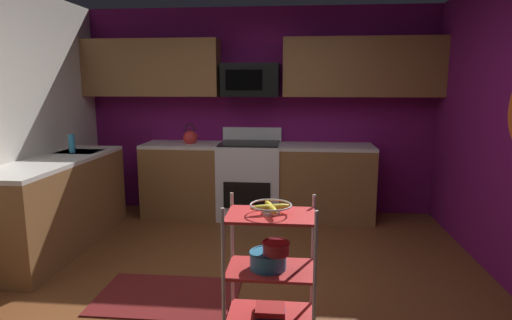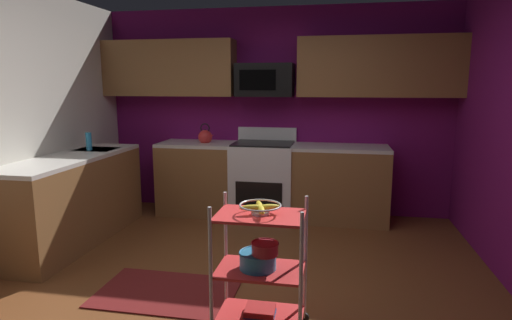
{
  "view_description": "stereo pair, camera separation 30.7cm",
  "coord_description": "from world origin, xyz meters",
  "px_view_note": "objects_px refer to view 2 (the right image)",
  "views": [
    {
      "loc": [
        0.49,
        -3.09,
        1.65
      ],
      "look_at": [
        0.17,
        0.26,
        1.05
      ],
      "focal_mm": 29.91,
      "sensor_mm": 36.0,
      "label": 1
    },
    {
      "loc": [
        0.8,
        -3.04,
        1.65
      ],
      "look_at": [
        0.17,
        0.26,
        1.05
      ],
      "focal_mm": 29.91,
      "sensor_mm": 36.0,
      "label": 2
    }
  ],
  "objects_px": {
    "fruit_bowl": "(260,207)",
    "microwave": "(265,80)",
    "book_stack": "(260,311)",
    "oven_range": "(263,179)",
    "mixing_bowl_small": "(265,248)",
    "dish_soap_bottle": "(89,141)",
    "kettle": "(205,137)",
    "mixing_bowl_large": "(258,260)",
    "rolling_cart": "(260,269)"
  },
  "relations": [
    {
      "from": "mixing_bowl_large",
      "to": "book_stack",
      "type": "bearing_deg",
      "value": 0.0
    },
    {
      "from": "mixing_bowl_large",
      "to": "mixing_bowl_small",
      "type": "xyz_separation_m",
      "value": [
        0.05,
        -0.04,
        0.1
      ]
    },
    {
      "from": "oven_range",
      "to": "mixing_bowl_small",
      "type": "bearing_deg",
      "value": -79.99
    },
    {
      "from": "microwave",
      "to": "kettle",
      "type": "distance_m",
      "value": 1.03
    },
    {
      "from": "mixing_bowl_large",
      "to": "dish_soap_bottle",
      "type": "xyz_separation_m",
      "value": [
        -2.24,
        1.71,
        0.5
      ]
    },
    {
      "from": "fruit_bowl",
      "to": "book_stack",
      "type": "distance_m",
      "value": 0.72
    },
    {
      "from": "mixing_bowl_small",
      "to": "dish_soap_bottle",
      "type": "xyz_separation_m",
      "value": [
        -2.29,
        1.74,
        0.4
      ]
    },
    {
      "from": "microwave",
      "to": "fruit_bowl",
      "type": "distance_m",
      "value": 2.83
    },
    {
      "from": "oven_range",
      "to": "rolling_cart",
      "type": "height_order",
      "value": "oven_range"
    },
    {
      "from": "microwave",
      "to": "book_stack",
      "type": "relative_size",
      "value": 3.42
    },
    {
      "from": "oven_range",
      "to": "mixing_bowl_small",
      "type": "relative_size",
      "value": 6.04
    },
    {
      "from": "oven_range",
      "to": "rolling_cart",
      "type": "xyz_separation_m",
      "value": [
        0.42,
        -2.57,
        -0.03
      ]
    },
    {
      "from": "mixing_bowl_small",
      "to": "microwave",
      "type": "bearing_deg",
      "value": 99.64
    },
    {
      "from": "oven_range",
      "to": "kettle",
      "type": "bearing_deg",
      "value": -179.7
    },
    {
      "from": "fruit_bowl",
      "to": "microwave",
      "type": "bearing_deg",
      "value": 99.0
    },
    {
      "from": "oven_range",
      "to": "dish_soap_bottle",
      "type": "distance_m",
      "value": 2.1
    },
    {
      "from": "mixing_bowl_large",
      "to": "dish_soap_bottle",
      "type": "height_order",
      "value": "dish_soap_bottle"
    },
    {
      "from": "oven_range",
      "to": "mixing_bowl_large",
      "type": "distance_m",
      "value": 2.6
    },
    {
      "from": "rolling_cart",
      "to": "oven_range",
      "type": "bearing_deg",
      "value": 99.35
    },
    {
      "from": "fruit_bowl",
      "to": "oven_range",
      "type": "bearing_deg",
      "value": 99.35
    },
    {
      "from": "mixing_bowl_large",
      "to": "kettle",
      "type": "height_order",
      "value": "kettle"
    },
    {
      "from": "book_stack",
      "to": "dish_soap_bottle",
      "type": "height_order",
      "value": "dish_soap_bottle"
    },
    {
      "from": "rolling_cart",
      "to": "book_stack",
      "type": "height_order",
      "value": "rolling_cart"
    },
    {
      "from": "fruit_bowl",
      "to": "mixing_bowl_small",
      "type": "xyz_separation_m",
      "value": [
        0.04,
        -0.04,
        -0.26
      ]
    },
    {
      "from": "microwave",
      "to": "dish_soap_bottle",
      "type": "height_order",
      "value": "microwave"
    },
    {
      "from": "book_stack",
      "to": "dish_soap_bottle",
      "type": "distance_m",
      "value": 2.96
    },
    {
      "from": "oven_range",
      "to": "microwave",
      "type": "height_order",
      "value": "microwave"
    },
    {
      "from": "microwave",
      "to": "fruit_bowl",
      "type": "relative_size",
      "value": 2.57
    },
    {
      "from": "rolling_cart",
      "to": "dish_soap_bottle",
      "type": "xyz_separation_m",
      "value": [
        -2.26,
        1.71,
        0.57
      ]
    },
    {
      "from": "microwave",
      "to": "mixing_bowl_large",
      "type": "distance_m",
      "value": 2.95
    },
    {
      "from": "oven_range",
      "to": "dish_soap_bottle",
      "type": "relative_size",
      "value": 5.5
    },
    {
      "from": "rolling_cart",
      "to": "dish_soap_bottle",
      "type": "height_order",
      "value": "dish_soap_bottle"
    },
    {
      "from": "dish_soap_bottle",
      "to": "kettle",
      "type": "bearing_deg",
      "value": 38.16
    },
    {
      "from": "mixing_bowl_large",
      "to": "book_stack",
      "type": "distance_m",
      "value": 0.36
    },
    {
      "from": "rolling_cart",
      "to": "kettle",
      "type": "xyz_separation_m",
      "value": [
        -1.17,
        2.56,
        0.54
      ]
    },
    {
      "from": "book_stack",
      "to": "dish_soap_bottle",
      "type": "bearing_deg",
      "value": 142.88
    },
    {
      "from": "oven_range",
      "to": "book_stack",
      "type": "height_order",
      "value": "oven_range"
    },
    {
      "from": "mixing_bowl_small",
      "to": "fruit_bowl",
      "type": "bearing_deg",
      "value": 135.68
    },
    {
      "from": "book_stack",
      "to": "oven_range",
      "type": "bearing_deg",
      "value": 99.35
    },
    {
      "from": "dish_soap_bottle",
      "to": "mixing_bowl_small",
      "type": "bearing_deg",
      "value": -37.24
    },
    {
      "from": "rolling_cart",
      "to": "book_stack",
      "type": "distance_m",
      "value": 0.3
    },
    {
      "from": "dish_soap_bottle",
      "to": "rolling_cart",
      "type": "bearing_deg",
      "value": -37.12
    },
    {
      "from": "rolling_cart",
      "to": "book_stack",
      "type": "relative_size",
      "value": 4.47
    },
    {
      "from": "fruit_bowl",
      "to": "kettle",
      "type": "height_order",
      "value": "kettle"
    },
    {
      "from": "dish_soap_bottle",
      "to": "fruit_bowl",
      "type": "bearing_deg",
      "value": -37.12
    },
    {
      "from": "kettle",
      "to": "oven_range",
      "type": "bearing_deg",
      "value": 0.3
    },
    {
      "from": "mixing_bowl_small",
      "to": "book_stack",
      "type": "bearing_deg",
      "value": 135.68
    },
    {
      "from": "kettle",
      "to": "dish_soap_bottle",
      "type": "height_order",
      "value": "kettle"
    },
    {
      "from": "mixing_bowl_large",
      "to": "kettle",
      "type": "distance_m",
      "value": 2.85
    },
    {
      "from": "mixing_bowl_small",
      "to": "mixing_bowl_large",
      "type": "bearing_deg",
      "value": 145.54
    }
  ]
}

